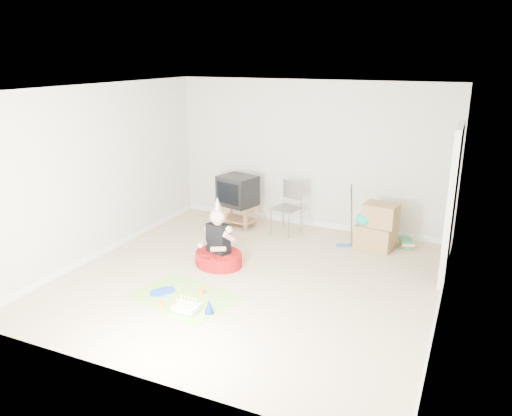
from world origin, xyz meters
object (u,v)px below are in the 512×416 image
at_px(tv_stand, 238,213).
at_px(seated_woman, 219,251).
at_px(birthday_cake, 187,308).
at_px(cardboard_boxes, 377,227).
at_px(crt_tv, 238,191).
at_px(folding_chair, 286,208).

bearing_deg(tv_stand, seated_woman, -72.85).
bearing_deg(seated_woman, tv_stand, 107.15).
bearing_deg(birthday_cake, tv_stand, 105.06).
bearing_deg(birthday_cake, seated_woman, 102.39).
distance_m(tv_stand, seated_woman, 1.81).
xyz_separation_m(cardboard_boxes, birthday_cake, (-1.68, -3.05, -0.32)).
relative_size(crt_tv, folding_chair, 0.67).
relative_size(folding_chair, cardboard_boxes, 1.26).
bearing_deg(folding_chair, crt_tv, 179.10).
xyz_separation_m(folding_chair, seated_woman, (-0.41, -1.71, -0.22)).
bearing_deg(seated_woman, cardboard_boxes, 39.81).
height_order(tv_stand, crt_tv, crt_tv).
relative_size(cardboard_boxes, birthday_cake, 2.50).
bearing_deg(crt_tv, seated_woman, -56.61).
relative_size(crt_tv, cardboard_boxes, 0.84).
bearing_deg(folding_chair, seated_woman, -103.47).
relative_size(cardboard_boxes, seated_woman, 0.70).
bearing_deg(crt_tv, cardboard_boxes, 14.64).
distance_m(folding_chair, cardboard_boxes, 1.58).
bearing_deg(tv_stand, folding_chair, -0.90).
distance_m(tv_stand, cardboard_boxes, 2.53).
relative_size(tv_stand, crt_tv, 1.10).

